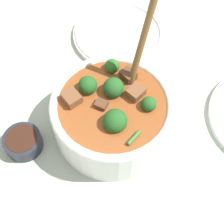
{
  "coord_description": "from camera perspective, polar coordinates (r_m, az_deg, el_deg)",
  "views": [
    {
      "loc": [
        -0.03,
        0.31,
        0.57
      ],
      "look_at": [
        0.0,
        0.0,
        0.06
      ],
      "focal_mm": 50.0,
      "sensor_mm": 36.0,
      "label": 1
    }
  ],
  "objects": [
    {
      "name": "condiment_bowl",
      "position": [
        0.64,
        -15.98,
        -5.23
      ],
      "size": [
        0.07,
        0.07,
        0.03
      ],
      "color": "#232833",
      "rests_on": "ground_plane"
    },
    {
      "name": "stew_bowl",
      "position": [
        0.6,
        0.01,
        -0.21
      ],
      "size": [
        0.23,
        0.23,
        0.26
      ],
      "color": "white",
      "rests_on": "ground_plane"
    },
    {
      "name": "empty_plate",
      "position": [
        0.8,
        1.3,
        14.19
      ],
      "size": [
        0.23,
        0.23,
        0.02
      ],
      "color": "white",
      "rests_on": "ground_plane"
    },
    {
      "name": "ground_plane",
      "position": [
        0.65,
        -0.0,
        -2.95
      ],
      "size": [
        4.0,
        4.0,
        0.0
      ],
      "primitive_type": "plane",
      "color": "#ADBCAD"
    }
  ]
}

